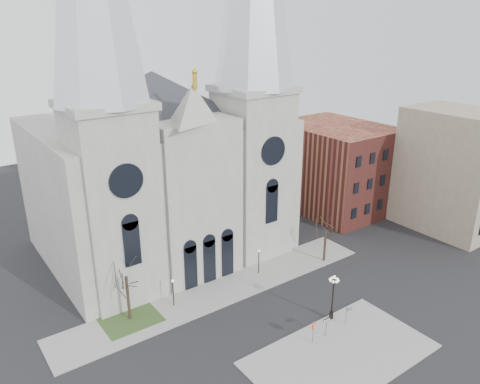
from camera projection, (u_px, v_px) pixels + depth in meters
ground at (282, 340)px, 46.79m from camera, size 160.00×160.00×0.00m
sidewalk_near at (340, 354)px, 44.62m from camera, size 18.00×10.00×0.14m
sidewalk_far at (221, 290)px, 55.10m from camera, size 40.00×6.00×0.14m
grass_patch at (130, 319)px, 49.82m from camera, size 6.00×5.00×0.18m
cathedral at (166, 119)px, 57.64m from camera, size 33.00×26.66×54.00m
bg_building_brick at (334, 167)px, 77.49m from camera, size 14.00×18.00×14.00m
bg_building_tan at (453, 171)px, 69.05m from camera, size 10.00×14.00×18.00m
tree_left at (126, 274)px, 47.89m from camera, size 3.20×3.20×7.50m
tree_right at (326, 230)px, 60.28m from camera, size 3.20×3.20×6.00m
ped_lamp_left at (173, 288)px, 51.40m from camera, size 0.32×0.32×3.26m
ped_lamp_right at (259, 257)px, 57.99m from camera, size 0.32×0.32×3.26m
stop_sign at (313, 328)px, 45.57m from camera, size 0.84×0.26×2.39m
globe_lamp at (333, 292)px, 48.75m from camera, size 1.32×1.32×5.19m
one_way_sign at (326, 323)px, 46.66m from camera, size 0.95×0.13×2.17m
street_name_sign at (347, 314)px, 48.46m from camera, size 0.63×0.25×2.05m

